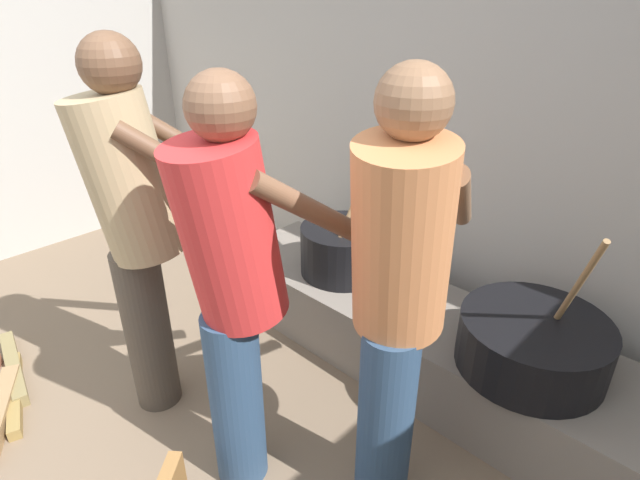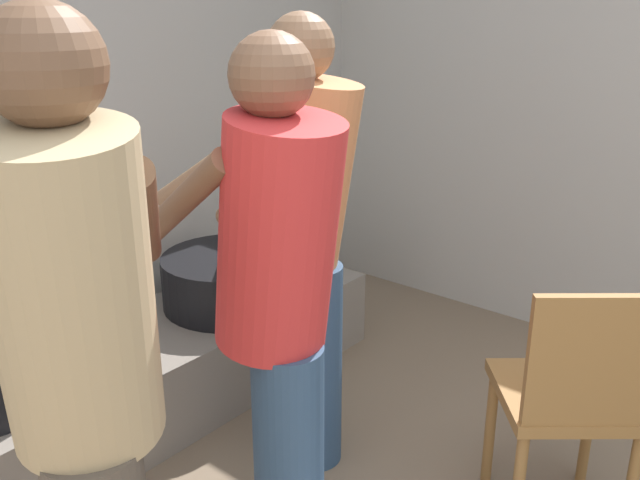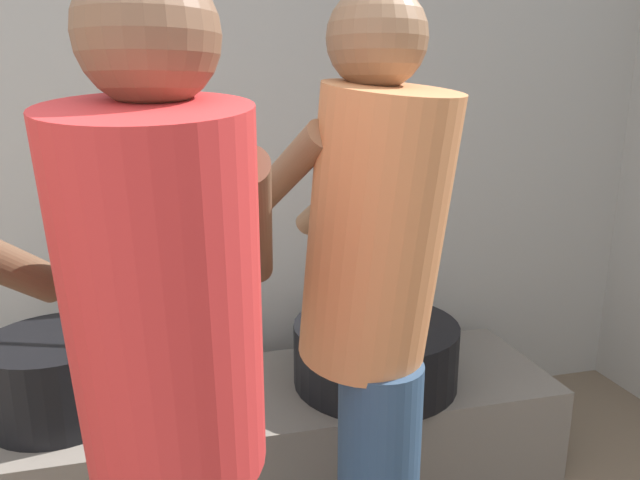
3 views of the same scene
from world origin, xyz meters
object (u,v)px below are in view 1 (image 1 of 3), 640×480
cooking_pot_secondary (343,249)px  cook_in_red_shirt (234,279)px  cooking_pot_main (532,343)px  cook_in_orange_shirt (398,289)px  cook_in_tan_shirt (136,219)px

cooking_pot_secondary → cook_in_red_shirt: 1.13m
cooking_pot_main → cook_in_orange_shirt: size_ratio=0.43×
cooking_pot_secondary → cook_in_red_shirt: size_ratio=0.46×
cooking_pot_secondary → cook_in_tan_shirt: 1.13m
cooking_pot_main → cook_in_tan_shirt: 1.67m
cooking_pot_main → cooking_pot_secondary: bearing=177.4°
cooking_pot_main → cooking_pot_secondary: 1.07m
cooking_pot_main → cook_in_tan_shirt: (-1.28, -0.97, 0.47)m
cooking_pot_main → cook_in_orange_shirt: cook_in_orange_shirt is taller
cooking_pot_secondary → cook_in_orange_shirt: bearing=-39.7°
cooking_pot_main → cook_in_tan_shirt: bearing=-143.0°
cook_in_red_shirt → cook_in_orange_shirt: bearing=33.5°
cooking_pot_main → cook_in_tan_shirt: size_ratio=0.42×
cook_in_tan_shirt → cook_in_red_shirt: 0.59m
cook_in_tan_shirt → cook_in_orange_shirt: (1.04, 0.33, -0.02)m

